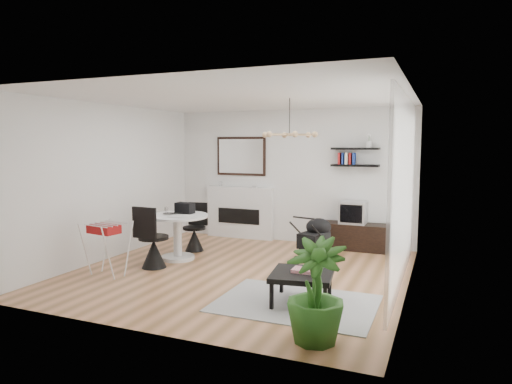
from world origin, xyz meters
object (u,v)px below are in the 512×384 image
at_px(tv_console, 352,236).
at_px(dining_table, 177,230).
at_px(crt_tv, 353,212).
at_px(drying_rack, 107,248).
at_px(fireplace, 240,206).
at_px(stroller, 315,243).
at_px(potted_plant, 315,291).
at_px(coffee_table, 302,276).

relative_size(tv_console, dining_table, 1.24).
distance_m(crt_tv, drying_rack, 4.49).
bearing_deg(fireplace, stroller, -36.31).
bearing_deg(potted_plant, tv_console, 95.66).
xyz_separation_m(fireplace, stroller, (2.07, -1.52, -0.32)).
xyz_separation_m(coffee_table, potted_plant, (0.45, -1.04, 0.18)).
xyz_separation_m(drying_rack, coffee_table, (3.11, -0.05, -0.07)).
height_order(tv_console, dining_table, dining_table).
bearing_deg(fireplace, potted_plant, -57.32).
relative_size(crt_tv, stroller, 0.57).
bearing_deg(coffee_table, stroller, 100.24).
distance_m(tv_console, potted_plant, 4.32).
relative_size(fireplace, tv_console, 1.62).
xyz_separation_m(tv_console, stroller, (-0.37, -1.35, 0.12)).
bearing_deg(stroller, coffee_table, -65.69).
distance_m(tv_console, crt_tv, 0.46).
relative_size(tv_console, drying_rack, 1.63).
bearing_deg(potted_plant, coffee_table, 113.46).
distance_m(dining_table, stroller, 2.38).
distance_m(crt_tv, dining_table, 3.31).
height_order(crt_tv, stroller, crt_tv).
bearing_deg(stroller, crt_tv, 88.53).
bearing_deg(crt_tv, stroller, -105.54).
relative_size(tv_console, potted_plant, 1.25).
bearing_deg(stroller, fireplace, 157.77).
xyz_separation_m(fireplace, crt_tv, (2.44, -0.17, 0.03)).
height_order(fireplace, coffee_table, fireplace).
relative_size(fireplace, stroller, 2.50).
height_order(stroller, potted_plant, potted_plant).
bearing_deg(tv_console, fireplace, 176.08).
xyz_separation_m(dining_table, potted_plant, (3.10, -2.35, 0.01)).
height_order(drying_rack, potted_plant, potted_plant).
bearing_deg(dining_table, coffee_table, -26.33).
xyz_separation_m(fireplace, dining_table, (-0.24, -2.11, -0.17)).
distance_m(drying_rack, coffee_table, 3.11).
xyz_separation_m(tv_console, dining_table, (-2.68, -1.94, 0.27)).
bearing_deg(stroller, drying_rack, -132.14).
relative_size(fireplace, dining_table, 2.01).
xyz_separation_m(tv_console, crt_tv, (0.00, -0.00, 0.46)).
relative_size(fireplace, crt_tv, 4.43).
distance_m(dining_table, drying_rack, 1.35).
distance_m(drying_rack, potted_plant, 3.73).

